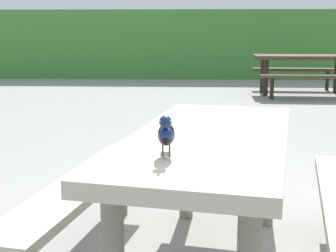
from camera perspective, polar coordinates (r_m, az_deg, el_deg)
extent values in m
cube|color=#428438|center=(12.91, 4.85, 9.34)|extent=(28.00, 1.52, 1.66)
cube|color=#B2A893|center=(2.53, 4.77, -1.66)|extent=(1.10, 1.91, 0.07)
cylinder|color=slate|center=(3.34, 2.11, -4.98)|extent=(0.09, 0.09, 0.67)
cylinder|color=slate|center=(3.27, 11.29, -5.52)|extent=(0.09, 0.09, 0.67)
cube|color=#B2A893|center=(2.80, -9.70, -6.65)|extent=(0.61, 1.73, 0.05)
cylinder|color=slate|center=(3.44, -5.28, -6.98)|extent=(0.07, 0.07, 0.39)
ellipsoid|color=black|center=(2.05, -0.20, -0.95)|extent=(0.07, 0.15, 0.09)
ellipsoid|color=navy|center=(2.01, -0.26, -1.01)|extent=(0.06, 0.07, 0.06)
sphere|color=navy|center=(1.98, -0.29, 0.47)|extent=(0.05, 0.05, 0.05)
sphere|color=#EAE08C|center=(1.97, 0.25, 0.55)|extent=(0.01, 0.01, 0.01)
sphere|color=#EAE08C|center=(1.97, -0.88, 0.56)|extent=(0.01, 0.01, 0.01)
cone|color=black|center=(1.94, -0.36, 0.24)|extent=(0.02, 0.03, 0.02)
cube|color=black|center=(2.17, -0.03, -0.62)|extent=(0.04, 0.10, 0.04)
cylinder|color=#47423D|center=(2.06, 0.18, -2.84)|extent=(0.01, 0.01, 0.05)
cylinder|color=#47423D|center=(2.06, -0.60, -2.83)|extent=(0.01, 0.01, 0.05)
cube|color=#473828|center=(9.73, 15.14, 7.61)|extent=(1.82, 0.81, 0.07)
cylinder|color=#2E241A|center=(10.17, 18.66, 5.46)|extent=(0.09, 0.09, 0.67)
cylinder|color=#2E241A|center=(9.39, 11.09, 5.40)|extent=(0.09, 0.09, 0.67)
cylinder|color=#2E241A|center=(9.92, 10.74, 5.72)|extent=(0.09, 0.09, 0.67)
cube|color=#473828|center=(9.07, 15.86, 5.49)|extent=(1.72, 0.33, 0.05)
cylinder|color=#2E241A|center=(8.99, 11.76, 4.22)|extent=(0.07, 0.07, 0.39)
cube|color=#473828|center=(10.44, 14.35, 6.28)|extent=(1.72, 0.33, 0.05)
cylinder|color=#2E241A|center=(10.59, 17.72, 4.96)|extent=(0.07, 0.07, 0.39)
cylinder|color=#2E241A|center=(10.37, 10.79, 5.17)|extent=(0.07, 0.07, 0.39)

